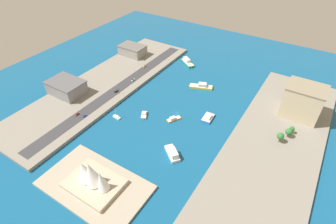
{
  "coord_description": "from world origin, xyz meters",
  "views": [
    {
      "loc": [
        -98.11,
        171.46,
        157.23
      ],
      "look_at": [
        3.74,
        9.85,
        5.66
      ],
      "focal_mm": 28.31,
      "sensor_mm": 36.0,
      "label": 1
    }
  ],
  "objects": [
    {
      "name": "catamaran_blue",
      "position": [
        -29.07,
        -7.37,
        1.5
      ],
      "size": [
        9.61,
        16.15,
        4.09
      ],
      "color": "blue",
      "rests_on": "ground_plane"
    },
    {
      "name": "taxi_yellow_cab",
      "position": [
        75.37,
        -51.54,
        3.93
      ],
      "size": [
        1.95,
        4.59,
        1.54
      ],
      "color": "black",
      "rests_on": "road_strip"
    },
    {
      "name": "park_tree_cluster",
      "position": [
        -95.13,
        -14.93,
        8.78
      ],
      "size": [
        10.91,
        21.06,
        9.22
      ],
      "color": "brown",
      "rests_on": "quay_west"
    },
    {
      "name": "warehouse_low_gray",
      "position": [
        110.04,
        35.09,
        9.88
      ],
      "size": [
        36.36,
        26.18,
        13.66
      ],
      "color": "gray",
      "rests_on": "quay_east"
    },
    {
      "name": "peninsula_point",
      "position": [
        6.17,
        102.86,
        1.0
      ],
      "size": [
        76.18,
        45.17,
        2.0
      ],
      "primitive_type": "cube",
      "color": "#A89E89",
      "rests_on": "ground_plane"
    },
    {
      "name": "pickup_red",
      "position": [
        74.41,
        55.68,
        3.99
      ],
      "size": [
        1.94,
        4.57,
        1.69
      ],
      "color": "black",
      "rests_on": "road_strip"
    },
    {
      "name": "road_strip",
      "position": [
        71.36,
        0.0,
        3.09
      ],
      "size": [
        12.66,
        228.0,
        0.15
      ],
      "primitive_type": "cube",
      "color": "#38383D",
      "rests_on": "quay_east"
    },
    {
      "name": "sailboat_small_white",
      "position": [
        43.35,
        36.51,
        0.98
      ],
      "size": [
        9.47,
        4.26,
        13.27
      ],
      "color": "white",
      "rests_on": "ground_plane"
    },
    {
      "name": "ground_plane",
      "position": [
        0.0,
        0.0,
        0.0
      ],
      "size": [
        440.0,
        440.0,
        0.0
      ],
      "primitive_type": "plane",
      "color": "#145684"
    },
    {
      "name": "quay_west",
      "position": [
        -90.71,
        0.0,
        1.51
      ],
      "size": [
        70.0,
        240.0,
        3.02
      ],
      "primitive_type": "cube",
      "color": "gray",
      "rests_on": "ground_plane"
    },
    {
      "name": "van_white",
      "position": [
        67.79,
        -19.53,
        3.98
      ],
      "size": [
        1.98,
        4.81,
        1.66
      ],
      "color": "black",
      "rests_on": "road_strip"
    },
    {
      "name": "ferry_yellow_fast",
      "position": [
        -0.22,
        -51.23,
        1.9
      ],
      "size": [
        25.87,
        15.66,
        5.64
      ],
      "color": "yellow",
      "rests_on": "ground_plane"
    },
    {
      "name": "opera_landmark",
      "position": [
        6.8,
        102.86,
        9.57
      ],
      "size": [
        38.75,
        28.67,
        22.14
      ],
      "color": "#BCAD93",
      "rests_on": "peninsula_point"
    },
    {
      "name": "quay_east",
      "position": [
        90.71,
        0.0,
        1.51
      ],
      "size": [
        70.0,
        240.0,
        3.02
      ],
      "primitive_type": "cube",
      "color": "gray",
      "rests_on": "ground_plane"
    },
    {
      "name": "office_block_beige",
      "position": [
        -98.12,
        -53.79,
        18.23
      ],
      "size": [
        32.75,
        26.47,
        30.37
      ],
      "color": "#C6B793",
      "rests_on": "quay_west"
    },
    {
      "name": "ferry_green_doubledeck",
      "position": [
        38.93,
        -91.32,
        2.18
      ],
      "size": [
        23.06,
        19.4,
        6.12
      ],
      "color": "#2D8C4C",
      "rests_on": "ground_plane"
    },
    {
      "name": "suv_black",
      "position": [
        68.92,
        7.27,
        3.92
      ],
      "size": [
        1.95,
        4.56,
        1.53
      ],
      "color": "black",
      "rests_on": "road_strip"
    },
    {
      "name": "ferry_white_commuter",
      "position": [
        -24.99,
        48.63,
        2.57
      ],
      "size": [
        18.73,
        16.95,
        6.76
      ],
      "color": "silver",
      "rests_on": "ground_plane"
    },
    {
      "name": "yacht_sleek_gray",
      "position": [
        23.42,
        20.65,
        1.16
      ],
      "size": [
        9.61,
        12.15,
        3.22
      ],
      "color": "#999EA3",
      "rests_on": "ground_plane"
    },
    {
      "name": "water_taxi_orange",
      "position": [
        -3.03,
        10.92,
        1.25
      ],
      "size": [
        10.6,
        13.98,
        3.57
      ],
      "color": "orange",
      "rests_on": "ground_plane"
    },
    {
      "name": "hatchback_blue",
      "position": [
        66.82,
        53.64,
        3.9
      ],
      "size": [
        1.84,
        4.37,
        1.47
      ],
      "color": "black",
      "rests_on": "road_strip"
    },
    {
      "name": "traffic_light_waterfront",
      "position": [
        63.77,
        8.31,
        7.36
      ],
      "size": [
        0.36,
        0.36,
        6.5
      ],
      "color": "black",
      "rests_on": "quay_east"
    },
    {
      "name": "carpark_squat_concrete",
      "position": [
        107.82,
        -70.06,
        9.11
      ],
      "size": [
        32.69,
        21.92,
        12.13
      ],
      "color": "gray",
      "rests_on": "quay_east"
    }
  ]
}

